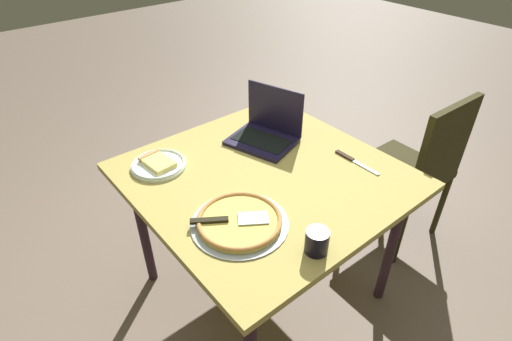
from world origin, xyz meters
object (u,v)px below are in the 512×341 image
at_px(laptop, 266,130).
at_px(chair_near, 417,165).
at_px(drink_cup, 317,241).
at_px(pizza_plate, 158,164).
at_px(pizza_tray, 239,221).
at_px(table_knife, 352,160).
at_px(dining_table, 265,187).

xyz_separation_m(laptop, chair_near, (0.45, 0.71, -0.28)).
bearing_deg(drink_cup, pizza_plate, -167.65).
bearing_deg(pizza_tray, drink_cup, 24.37).
bearing_deg(pizza_plate, chair_near, 65.02).
bearing_deg(table_knife, drink_cup, -62.35).
distance_m(dining_table, table_knife, 0.42).
xyz_separation_m(pizza_tray, chair_near, (0.05, 1.19, -0.25)).
distance_m(dining_table, drink_cup, 0.50).
bearing_deg(dining_table, drink_cup, -19.32).
relative_size(laptop, drink_cup, 4.06).
bearing_deg(laptop, drink_cup, -27.44).
relative_size(pizza_tray, chair_near, 0.39).
bearing_deg(pizza_plate, laptop, 76.35).
height_order(pizza_tray, drink_cup, drink_cup).
distance_m(pizza_tray, drink_cup, 0.30).
relative_size(laptop, table_knife, 1.50).
bearing_deg(chair_near, laptop, -122.21).
height_order(dining_table, pizza_tray, pizza_tray).
xyz_separation_m(pizza_plate, table_knife, (0.52, 0.71, -0.01)).
xyz_separation_m(dining_table, pizza_tray, (0.19, -0.28, 0.09)).
distance_m(pizza_plate, chair_near, 1.39).
height_order(pizza_plate, pizza_tray, pizza_plate).
bearing_deg(laptop, dining_table, -41.31).
distance_m(dining_table, pizza_plate, 0.49).
bearing_deg(pizza_plate, drink_cup, 12.35).
relative_size(pizza_plate, pizza_tray, 0.67).
relative_size(dining_table, chair_near, 1.14).
height_order(dining_table, laptop, laptop).
bearing_deg(chair_near, pizza_plate, -114.98).
relative_size(pizza_plate, drink_cup, 2.73).
relative_size(dining_table, pizza_plate, 4.43).
bearing_deg(dining_table, table_knife, 64.38).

